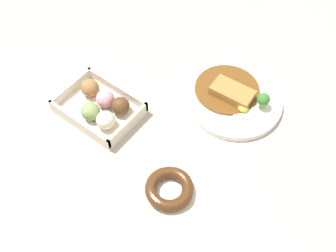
{
  "coord_description": "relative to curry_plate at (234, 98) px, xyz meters",
  "views": [
    {
      "loc": [
        -0.35,
        0.55,
        0.85
      ],
      "look_at": [
        -0.0,
        0.09,
        0.03
      ],
      "focal_mm": 42.19,
      "sensor_mm": 36.0,
      "label": 1
    }
  ],
  "objects": [
    {
      "name": "ground_plane",
      "position": [
        0.08,
        0.1,
        -0.01
      ],
      "size": [
        1.6,
        1.6,
        0.0
      ],
      "primitive_type": "plane",
      "color": "#B2A893"
    },
    {
      "name": "curry_plate",
      "position": [
        0.0,
        0.0,
        0.0
      ],
      "size": [
        0.26,
        0.26,
        0.06
      ],
      "color": "white",
      "rests_on": "ground_plane"
    },
    {
      "name": "donut_box",
      "position": [
        0.26,
        0.25,
        0.01
      ],
      "size": [
        0.21,
        0.15,
        0.06
      ],
      "color": "beige",
      "rests_on": "ground_plane"
    },
    {
      "name": "chocolate_ring_donut",
      "position": [
        -0.02,
        0.32,
        0.0
      ],
      "size": [
        0.12,
        0.12,
        0.03
      ],
      "color": "white",
      "rests_on": "ground_plane"
    }
  ]
}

